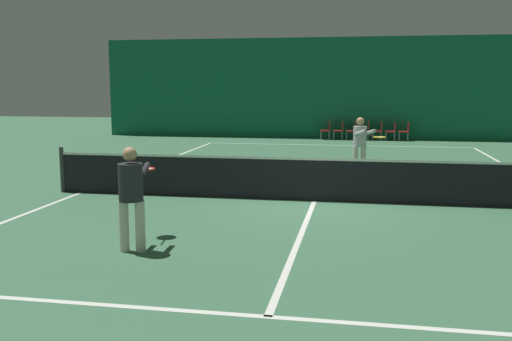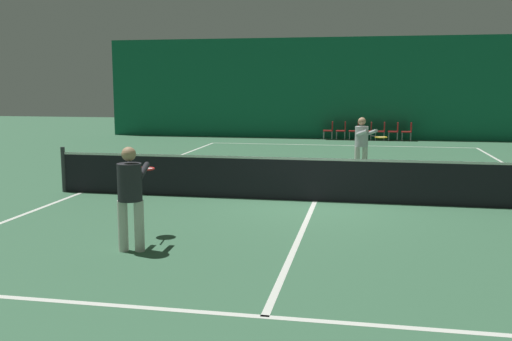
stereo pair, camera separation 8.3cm
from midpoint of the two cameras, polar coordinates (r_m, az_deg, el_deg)
ground_plane at (r=12.53m, az=6.12°, el=-3.07°), size 60.00×60.00×0.00m
backdrop_curtain at (r=27.24m, az=8.83°, el=8.12°), size 23.00×0.12×4.73m
court_line_baseline_far at (r=24.28m, az=8.44°, el=2.51°), size 11.00×0.10×0.00m
court_line_service_far at (r=18.83m, az=7.73°, el=0.80°), size 8.25×0.10×0.00m
court_line_service_near at (r=6.42m, az=1.24°, el=-14.42°), size 8.25×0.10×0.00m
court_line_sideline_left at (r=14.07m, az=-16.83°, el=-2.10°), size 0.10×23.80×0.00m
court_line_centre at (r=12.53m, az=6.12°, el=-3.06°), size 0.10×12.80×0.00m
tennis_net at (r=12.43m, az=6.15°, el=-0.76°), size 12.00×0.10×1.07m
player_near at (r=8.81m, az=-12.16°, el=-1.96°), size 0.54×1.36×1.60m
player_far at (r=16.33m, az=10.72°, el=2.87°), size 1.00×1.31×1.62m
courtside_chair_0 at (r=26.80m, az=7.47°, el=4.12°), size 0.44×0.44×0.84m
courtside_chair_1 at (r=26.77m, az=8.73°, el=4.09°), size 0.44×0.44×0.84m
courtside_chair_2 at (r=26.75m, az=10.00°, el=4.06°), size 0.44×0.44×0.84m
courtside_chair_3 at (r=26.75m, az=11.27°, el=4.02°), size 0.44×0.44×0.84m
courtside_chair_4 at (r=26.76m, az=12.54°, el=3.99°), size 0.44×0.44×0.84m
courtside_chair_5 at (r=26.79m, az=13.81°, el=3.95°), size 0.44×0.44×0.84m
courtside_chair_6 at (r=26.82m, az=15.07°, el=3.91°), size 0.44×0.44×0.84m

